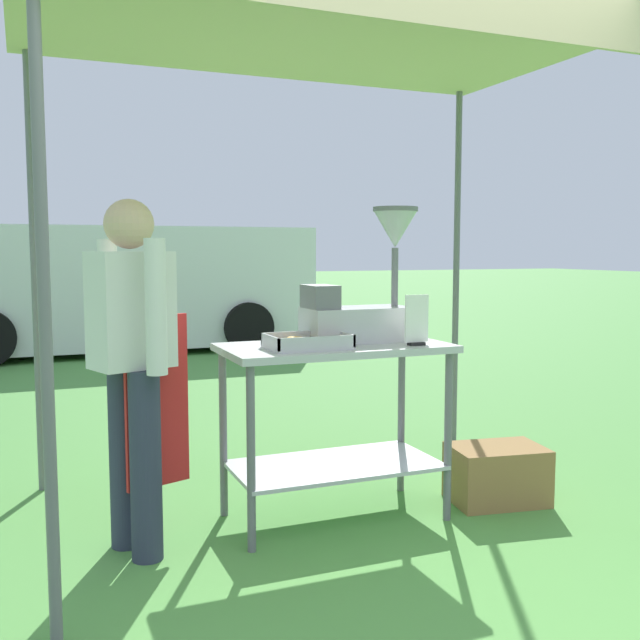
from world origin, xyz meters
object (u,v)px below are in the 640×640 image
at_px(supply_crate, 497,474).
at_px(van_white, 117,287).
at_px(stall_canopy, 328,42).
at_px(donut_fryer, 364,296).
at_px(donut_tray, 307,343).
at_px(donut_cart, 335,392).
at_px(menu_sign, 417,324).
at_px(vendor, 134,358).

distance_m(supply_crate, van_white, 7.26).
height_order(stall_canopy, donut_fryer, stall_canopy).
relative_size(stall_canopy, supply_crate, 5.41).
bearing_deg(donut_tray, donut_cart, 24.54).
height_order(donut_tray, van_white, van_white).
distance_m(menu_sign, van_white, 7.22).
distance_m(donut_tray, supply_crate, 1.35).
relative_size(menu_sign, van_white, 0.05).
bearing_deg(donut_fryer, supply_crate, -15.02).
distance_m(donut_cart, donut_fryer, 0.53).
relative_size(menu_sign, vendor, 0.16).
relative_size(stall_canopy, donut_fryer, 4.24).
bearing_deg(stall_canopy, menu_sign, -37.84).
xyz_separation_m(donut_tray, vendor, (-0.83, 0.03, -0.03)).
height_order(stall_canopy, donut_tray, stall_canopy).
bearing_deg(vendor, stall_canopy, 8.60).
relative_size(vendor, van_white, 0.31).
bearing_deg(van_white, donut_fryer, -86.29).
bearing_deg(stall_canopy, donut_fryer, -7.70).
distance_m(stall_canopy, supply_crate, 2.46).
bearing_deg(supply_crate, donut_fryer, 164.98).
bearing_deg(donut_fryer, van_white, 93.71).
bearing_deg(van_white, donut_cart, -87.94).
bearing_deg(supply_crate, vendor, 177.98).
distance_m(donut_tray, van_white, 7.09).
height_order(menu_sign, van_white, van_white).
bearing_deg(supply_crate, donut_cart, 172.48).
bearing_deg(supply_crate, donut_tray, 178.03).
height_order(donut_tray, supply_crate, donut_tray).
bearing_deg(van_white, stall_canopy, -87.91).
height_order(donut_cart, menu_sign, menu_sign).
xyz_separation_m(donut_cart, donut_tray, (-0.18, -0.08, 0.27)).
relative_size(stall_canopy, van_white, 0.57).
relative_size(donut_tray, vendor, 0.24).
xyz_separation_m(stall_canopy, van_white, (-0.25, 6.91, -1.54)).
bearing_deg(donut_cart, van_white, 92.06).
xyz_separation_m(menu_sign, van_white, (-0.62, 7.20, -0.14)).
xyz_separation_m(stall_canopy, donut_fryer, (0.20, -0.03, -1.28)).
relative_size(donut_cart, vendor, 0.71).
bearing_deg(menu_sign, stall_canopy, 142.16).
relative_size(donut_tray, supply_crate, 0.71).
height_order(donut_fryer, menu_sign, donut_fryer).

